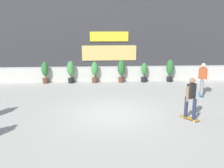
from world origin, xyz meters
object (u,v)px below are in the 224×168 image
object	(u,v)px
potted_plant_1	(71,70)
skater_by_wall_right	(203,78)
potted_plant_0	(45,71)
potted_plant_5	(170,69)
potted_plant_4	(144,72)
potted_plant_2	(95,71)
skater_mid_plaza	(191,97)
potted_plant_3	(121,69)

from	to	relation	value
potted_plant_1	skater_by_wall_right	xyz separation A→B (m)	(6.98, -3.14, 0.16)
potted_plant_0	potted_plant_5	world-z (taller)	potted_plant_5
potted_plant_1	potted_plant_4	world-z (taller)	potted_plant_1
potted_plant_0	potted_plant_2	bearing A→B (deg)	0.00
potted_plant_1	potted_plant_2	xyz separation A→B (m)	(1.47, 0.00, -0.04)
potted_plant_4	skater_mid_plaza	world-z (taller)	skater_mid_plaza
potted_plant_3	potted_plant_1	bearing A→B (deg)	180.00
potted_plant_1	skater_mid_plaza	size ratio (longest dim) A/B	0.81
skater_mid_plaza	skater_by_wall_right	bearing A→B (deg)	61.81
potted_plant_1	potted_plant_3	xyz separation A→B (m)	(3.11, 0.00, 0.03)
potted_plant_2	skater_mid_plaza	distance (m)	7.44
potted_plant_0	potted_plant_4	world-z (taller)	potted_plant_0
potted_plant_2	potted_plant_4	xyz separation A→B (m)	(3.07, -0.00, -0.08)
potted_plant_1	potted_plant_3	world-z (taller)	potted_plant_3
potted_plant_1	potted_plant_4	xyz separation A→B (m)	(4.54, 0.00, -0.13)
potted_plant_2	potted_plant_5	world-z (taller)	potted_plant_5
potted_plant_2	potted_plant_5	xyz separation A→B (m)	(4.69, -0.00, 0.07)
potted_plant_5	potted_plant_4	bearing A→B (deg)	180.00
potted_plant_0	potted_plant_5	xyz separation A→B (m)	(7.71, 0.00, 0.06)
potted_plant_4	skater_by_wall_right	bearing A→B (deg)	-52.12
potted_plant_0	skater_by_wall_right	distance (m)	9.10
skater_mid_plaza	skater_by_wall_right	xyz separation A→B (m)	(1.76, 3.28, 0.00)
potted_plant_5	skater_mid_plaza	world-z (taller)	skater_mid_plaza
potted_plant_3	skater_by_wall_right	bearing A→B (deg)	-39.08
potted_plant_4	potted_plant_0	bearing A→B (deg)	180.00
skater_mid_plaza	potted_plant_5	bearing A→B (deg)	81.75
potted_plant_3	skater_by_wall_right	xyz separation A→B (m)	(3.87, -3.14, 0.13)
potted_plant_1	skater_mid_plaza	distance (m)	8.28
potted_plant_4	skater_mid_plaza	distance (m)	6.46
potted_plant_2	potted_plant_5	distance (m)	4.69
potted_plant_0	potted_plant_1	world-z (taller)	potted_plant_1
skater_by_wall_right	skater_mid_plaza	bearing A→B (deg)	-118.19
potted_plant_0	potted_plant_3	xyz separation A→B (m)	(4.67, 0.00, 0.06)
potted_plant_0	skater_by_wall_right	size ratio (longest dim) A/B	0.78
potted_plant_4	potted_plant_2	bearing A→B (deg)	180.00
potted_plant_3	skater_mid_plaza	size ratio (longest dim) A/B	0.83
potted_plant_0	potted_plant_4	xyz separation A→B (m)	(6.09, 0.00, -0.09)
potted_plant_2	potted_plant_5	bearing A→B (deg)	-0.00
potted_plant_4	skater_mid_plaza	bearing A→B (deg)	-83.87
potted_plant_1	skater_mid_plaza	xyz separation A→B (m)	(5.23, -6.42, 0.16)
potted_plant_0	potted_plant_5	distance (m)	7.71
potted_plant_3	potted_plant_5	size ratio (longest dim) A/B	1.01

